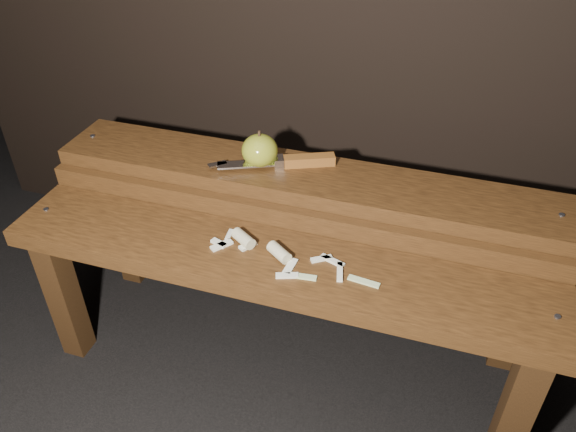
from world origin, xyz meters
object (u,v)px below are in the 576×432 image
(knife, at_px, (293,161))
(bench_rear_tier, at_px, (301,203))
(apple, at_px, (260,150))
(bench_front_tier, at_px, (271,284))

(knife, bearing_deg, bench_rear_tier, -37.90)
(knife, bearing_deg, apple, -166.41)
(bench_rear_tier, distance_m, knife, 0.10)
(bench_front_tier, xyz_separation_m, knife, (-0.03, 0.25, 0.16))
(bench_front_tier, xyz_separation_m, apple, (-0.10, 0.23, 0.18))
(bench_front_tier, height_order, knife, knife)
(bench_rear_tier, xyz_separation_m, knife, (-0.03, 0.02, 0.10))
(apple, height_order, knife, apple)
(apple, bearing_deg, bench_rear_tier, -2.38)
(bench_rear_tier, bearing_deg, apple, 177.62)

